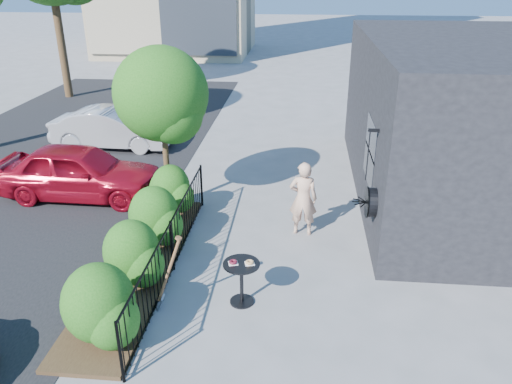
# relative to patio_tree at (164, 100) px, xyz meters

# --- Properties ---
(ground) EXTENTS (120.00, 120.00, 0.00)m
(ground) POSITION_rel_patio_tree_xyz_m (2.24, -2.76, -2.76)
(ground) COLOR gray
(ground) RESTS_ON ground
(shop_building) EXTENTS (6.22, 9.00, 4.00)m
(shop_building) POSITION_rel_patio_tree_xyz_m (7.73, 1.74, -0.76)
(shop_building) COLOR black
(shop_building) RESTS_ON ground
(fence) EXTENTS (0.05, 6.05, 1.10)m
(fence) POSITION_rel_patio_tree_xyz_m (0.74, -2.76, -2.20)
(fence) COLOR black
(fence) RESTS_ON ground
(planting_bed) EXTENTS (1.30, 6.00, 0.08)m
(planting_bed) POSITION_rel_patio_tree_xyz_m (0.04, -2.76, -2.72)
(planting_bed) COLOR #382616
(planting_bed) RESTS_ON ground
(shrubs) EXTENTS (1.10, 5.60, 1.24)m
(shrubs) POSITION_rel_patio_tree_xyz_m (0.14, -2.66, -2.06)
(shrubs) COLOR #1B5613
(shrubs) RESTS_ON ground
(patio_tree) EXTENTS (2.20, 2.20, 3.94)m
(patio_tree) POSITION_rel_patio_tree_xyz_m (0.00, 0.00, 0.00)
(patio_tree) COLOR #3F2B19
(patio_tree) RESTS_ON ground
(cafe_table) EXTENTS (0.66, 0.66, 0.88)m
(cafe_table) POSITION_rel_patio_tree_xyz_m (2.23, -3.69, -2.19)
(cafe_table) COLOR black
(cafe_table) RESTS_ON ground
(woman) EXTENTS (0.66, 0.45, 1.73)m
(woman) POSITION_rel_patio_tree_xyz_m (3.28, -0.98, -1.90)
(woman) COLOR #DDAC8F
(woman) RESTS_ON ground
(shovel) EXTENTS (0.52, 0.20, 1.52)m
(shovel) POSITION_rel_patio_tree_xyz_m (0.98, -4.01, -2.10)
(shovel) COLOR brown
(shovel) RESTS_ON ground
(car_red) EXTENTS (4.22, 1.77, 1.43)m
(car_red) POSITION_rel_patio_tree_xyz_m (-2.52, 0.47, -2.05)
(car_red) COLOR #A50D21
(car_red) RESTS_ON ground
(car_silver) EXTENTS (4.03, 1.55, 1.31)m
(car_silver) POSITION_rel_patio_tree_xyz_m (-3.10, 4.45, -2.11)
(car_silver) COLOR #B6B5BB
(car_silver) RESTS_ON ground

